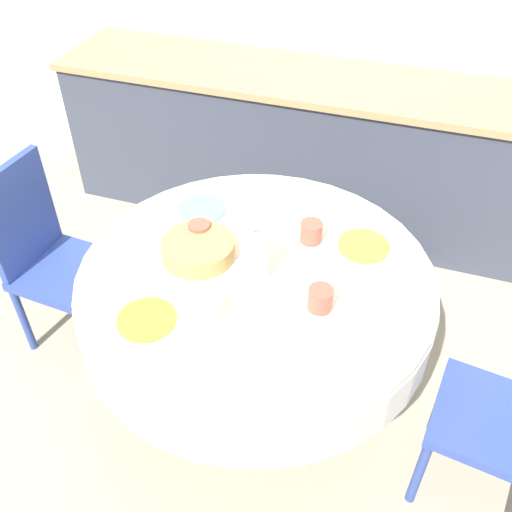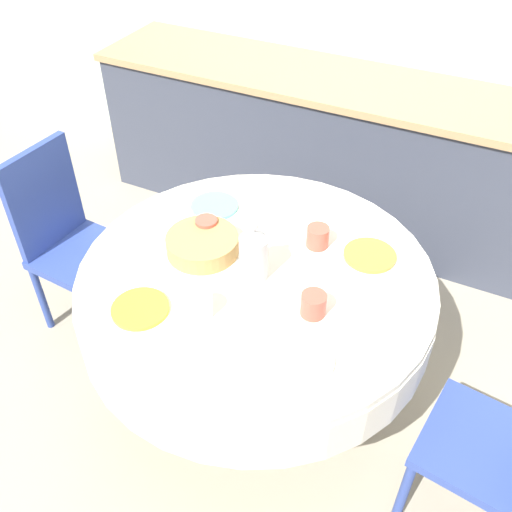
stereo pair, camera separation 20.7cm
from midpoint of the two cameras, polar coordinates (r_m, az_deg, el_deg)
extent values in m
plane|color=#9E937F|center=(2.69, -2.27, -13.57)|extent=(12.00, 12.00, 0.00)
cube|color=#383D4C|center=(3.43, 6.12, 9.89)|extent=(3.20, 0.60, 0.86)
cube|color=#A37F56|center=(3.22, 6.70, 16.71)|extent=(3.24, 0.64, 0.04)
cylinder|color=brown|center=(2.67, -2.28, -13.32)|extent=(0.44, 0.44, 0.04)
cylinder|color=brown|center=(2.46, -2.44, -9.65)|extent=(0.11, 0.11, 0.50)
cylinder|color=silver|center=(2.20, -2.69, -4.05)|extent=(1.35, 1.35, 0.18)
cylinder|color=silver|center=(2.13, -2.78, -2.05)|extent=(1.34, 1.34, 0.03)
cube|color=#2D428E|center=(2.23, 20.06, -15.35)|extent=(0.45, 0.45, 0.04)
cylinder|color=#2D428E|center=(2.31, 13.38, -20.48)|extent=(0.04, 0.04, 0.40)
cylinder|color=#2D428E|center=(2.50, 15.70, -13.86)|extent=(0.04, 0.04, 0.40)
cube|color=#2D428E|center=(2.78, -20.39, -1.57)|extent=(0.43, 0.43, 0.04)
cube|color=#2D428E|center=(2.74, -24.59, 3.62)|extent=(0.06, 0.38, 0.50)
cylinder|color=#2D428E|center=(2.92, -14.65, -3.52)|extent=(0.04, 0.04, 0.40)
cylinder|color=#2D428E|center=(2.75, -18.75, -8.22)|extent=(0.04, 0.04, 0.40)
cylinder|color=#2D428E|center=(3.11, -19.98, -1.66)|extent=(0.04, 0.04, 0.40)
cylinder|color=#2D428E|center=(2.95, -24.13, -5.91)|extent=(0.04, 0.04, 0.40)
cylinder|color=yellow|center=(2.00, -13.85, -6.33)|extent=(0.20, 0.20, 0.01)
cylinder|color=white|center=(1.94, -7.87, -5.55)|extent=(0.09, 0.09, 0.09)
cylinder|color=white|center=(1.84, 3.12, -10.00)|extent=(0.20, 0.20, 0.01)
cylinder|color=#CC4C3D|center=(1.96, 3.45, -4.43)|extent=(0.09, 0.09, 0.09)
cylinder|color=#60BCB7|center=(2.43, -7.89, 4.50)|extent=(0.20, 0.20, 0.01)
cylinder|color=#CC4C3D|center=(2.25, -8.29, 2.21)|extent=(0.09, 0.09, 0.09)
cylinder|color=orange|center=(2.25, 8.15, 0.91)|extent=(0.20, 0.20, 0.01)
cylinder|color=#CC4C3D|center=(2.24, 2.92, 2.31)|extent=(0.09, 0.09, 0.09)
cylinder|color=#B2B2B7|center=(2.05, -3.18, -0.27)|extent=(0.11, 0.11, 0.17)
cone|color=#B2B2B7|center=(1.98, -3.29, 2.05)|extent=(0.10, 0.10, 0.04)
sphere|color=#B2B2B7|center=(1.96, -3.33, 2.87)|extent=(0.03, 0.03, 0.03)
cylinder|color=#AD844C|center=(2.19, -8.50, 0.59)|extent=(0.28, 0.28, 0.07)
camera|label=1|loc=(0.10, -92.87, -2.48)|focal=40.00mm
camera|label=2|loc=(0.10, 87.13, 2.48)|focal=40.00mm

